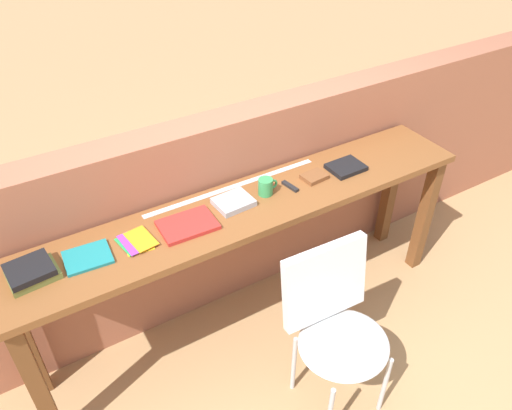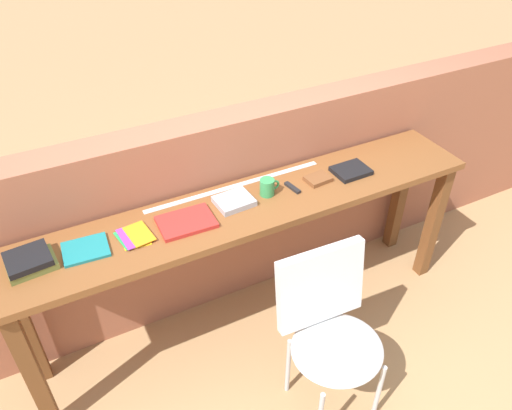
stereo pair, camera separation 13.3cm
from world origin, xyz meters
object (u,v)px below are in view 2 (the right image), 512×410
pamphlet_pile_colourful (135,236)px  mug (268,187)px  chair_white_moulded (331,327)px  leather_journal_brown (318,179)px  multitool_folded (292,188)px  book_repair_rightmost (351,171)px  book_stack_leftmost (30,262)px  magazine_cycling (86,249)px  book_open_centre (186,222)px

pamphlet_pile_colourful → mug: size_ratio=1.62×
chair_white_moulded → leather_journal_brown: bearing=64.4°
chair_white_moulded → leather_journal_brown: 0.79m
chair_white_moulded → multitool_folded: bearing=77.2°
pamphlet_pile_colourful → mug: bearing=1.4°
mug → book_repair_rightmost: mug is taller
book_stack_leftmost → pamphlet_pile_colourful: 0.45m
magazine_cycling → pamphlet_pile_colourful: size_ratio=1.12×
mug → multitool_folded: bearing=-7.8°
book_open_centre → magazine_cycling: bearing=178.7°
chair_white_moulded → book_repair_rightmost: (0.51, 0.61, 0.37)m
mug → book_stack_leftmost: bearing=-179.7°
magazine_cycling → book_repair_rightmost: book_repair_rightmost is taller
book_stack_leftmost → multitool_folded: 1.30m
book_repair_rightmost → mug: bearing=175.6°
mug → multitool_folded: 0.14m
book_open_centre → mug: (0.46, 0.03, 0.03)m
multitool_folded → book_open_centre: bearing=-178.5°
magazine_cycling → multitool_folded: bearing=3.5°
book_open_centre → book_repair_rightmost: 0.96m
book_open_centre → pamphlet_pile_colourful: bearing=177.9°
mug → chair_white_moulded: bearing=-90.3°
book_stack_leftmost → multitool_folded: size_ratio=1.93×
chair_white_moulded → book_open_centre: bearing=126.7°
multitool_folded → leather_journal_brown: size_ratio=0.85×
mug → multitool_folded: mug is taller
pamphlet_pile_colourful → leather_journal_brown: 1.00m
mug → leather_journal_brown: bearing=-3.1°
book_repair_rightmost → pamphlet_pile_colourful: bearing=178.5°
mug → book_repair_rightmost: size_ratio=0.57×
magazine_cycling → book_open_centre: bearing=1.0°
book_stack_leftmost → pamphlet_pile_colourful: size_ratio=1.19×
book_open_centre → leather_journal_brown: bearing=3.3°
book_stack_leftmost → book_repair_rightmost: (1.66, -0.03, -0.02)m
book_stack_leftmost → book_open_centre: (0.70, -0.03, -0.02)m
book_stack_leftmost → book_open_centre: book_stack_leftmost is taller
leather_journal_brown → pamphlet_pile_colourful: bearing=175.1°
leather_journal_brown → magazine_cycling: bearing=174.7°
book_repair_rightmost → magazine_cycling: bearing=178.3°
magazine_cycling → pamphlet_pile_colourful: 0.22m
chair_white_moulded → book_open_centre: 0.85m
mug → book_repair_rightmost: bearing=-3.6°
chair_white_moulded → pamphlet_pile_colourful: bearing=138.1°
magazine_cycling → mug: bearing=4.6°
book_open_centre → mug: mug is taller
magazine_cycling → chair_white_moulded: bearing=-30.5°
multitool_folded → leather_journal_brown: 0.16m
book_open_centre → multitool_folded: (0.60, 0.02, -0.00)m
multitool_folded → chair_white_moulded: bearing=-102.8°
book_open_centre → book_stack_leftmost: bearing=179.5°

